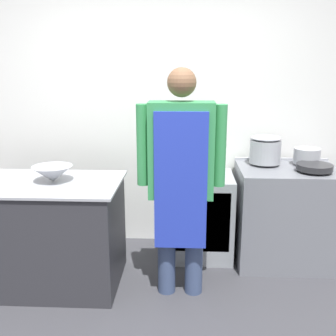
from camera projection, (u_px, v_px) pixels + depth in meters
wall_back at (159, 110)px, 3.83m from camera, size 8.00×0.05×2.70m
prep_counter at (38, 233)px, 3.23m from camera, size 1.39×0.77×0.88m
stove at (286, 215)px, 3.60m from camera, size 0.89×0.68×0.91m
fridge_unit at (200, 215)px, 3.73m from camera, size 0.60×0.57×0.79m
person_cook at (181, 171)px, 2.93m from camera, size 0.66×0.24×1.76m
mixing_bowl at (53, 174)px, 3.12m from camera, size 0.32×0.32×0.13m
stock_pot at (265, 149)px, 3.58m from camera, size 0.28×0.28×0.26m
saute_pan at (314, 167)px, 3.36m from camera, size 0.30×0.30×0.05m
sauce_pot at (307, 156)px, 3.58m from camera, size 0.24×0.24×0.14m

